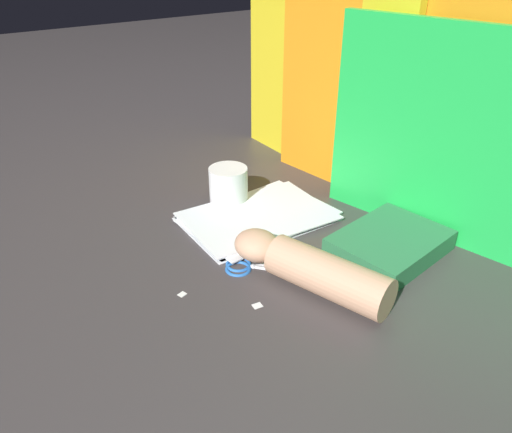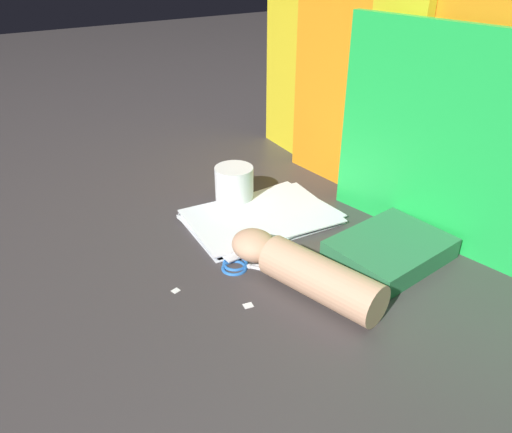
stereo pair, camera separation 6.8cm
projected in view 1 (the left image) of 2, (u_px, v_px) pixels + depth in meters
name	position (u px, v px, depth m)	size (l,w,h in m)	color
ground_plane	(259.00, 250.00, 1.03)	(6.00, 6.00, 0.00)	#3D3838
backdrop_panel_left	(317.00, 85.00, 1.27)	(0.59, 0.05, 0.46)	yellow
backdrop_panel_center	(382.00, 76.00, 1.09)	(0.59, 0.08, 0.59)	orange
paper_stack	(258.00, 217.00, 1.14)	(0.25, 0.34, 0.01)	white
book_closed	(390.00, 244.00, 1.01)	(0.19, 0.24, 0.04)	#2D7247
scissors	(250.00, 265.00, 0.97)	(0.14, 0.15, 0.01)	silver
hand_forearm	(310.00, 268.00, 0.91)	(0.33, 0.16, 0.08)	tan
paper_scrap_near	(257.00, 305.00, 0.87)	(0.02, 0.02, 0.00)	white
paper_scrap_mid	(182.00, 294.00, 0.90)	(0.02, 0.02, 0.00)	white
mug	(228.00, 185.00, 1.19)	(0.09, 0.09, 0.09)	white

